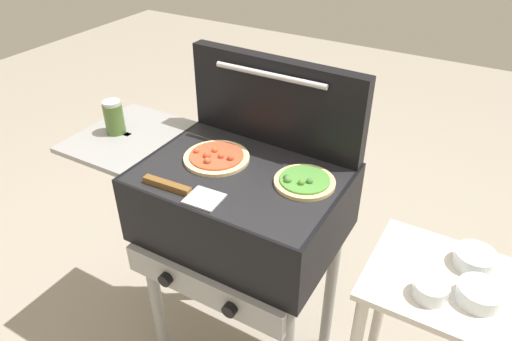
{
  "coord_description": "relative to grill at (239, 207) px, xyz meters",
  "views": [
    {
      "loc": [
        0.65,
        -1.04,
        1.71
      ],
      "look_at": [
        0.05,
        0.0,
        0.92
      ],
      "focal_mm": 32.9,
      "sensor_mm": 36.0,
      "label": 1
    }
  ],
  "objects": [
    {
      "name": "pizza_veggie",
      "position": [
        0.21,
        0.04,
        0.15
      ],
      "size": [
        0.19,
        0.19,
        0.03
      ],
      "color": "#E0C17F",
      "rests_on": "grill"
    },
    {
      "name": "sauce_jar",
      "position": [
        -0.51,
        -0.0,
        0.2
      ],
      "size": [
        0.07,
        0.07,
        0.12
      ],
      "color": "#4C6B2D",
      "rests_on": "grill"
    },
    {
      "name": "prep_table",
      "position": [
        0.67,
        0.0,
        -0.21
      ],
      "size": [
        0.44,
        0.36,
        0.76
      ],
      "color": "beige",
      "rests_on": "ground_plane"
    },
    {
      "name": "grill",
      "position": [
        0.0,
        0.0,
        0.0
      ],
      "size": [
        0.96,
        0.53,
        0.9
      ],
      "color": "black",
      "rests_on": "ground_plane"
    },
    {
      "name": "pizza_pepperoni",
      "position": [
        -0.1,
        0.02,
        0.15
      ],
      "size": [
        0.21,
        0.21,
        0.03
      ],
      "color": "beige",
      "rests_on": "grill"
    },
    {
      "name": "topping_bowl_middle",
      "position": [
        0.71,
        0.1,
        0.03
      ],
      "size": [
        0.11,
        0.11,
        0.04
      ],
      "color": "silver",
      "rests_on": "prep_table"
    },
    {
      "name": "topping_bowl_near",
      "position": [
        0.63,
        -0.08,
        0.03
      ],
      "size": [
        0.09,
        0.09,
        0.04
      ],
      "color": "silver",
      "rests_on": "prep_table"
    },
    {
      "name": "grill_lid_open",
      "position": [
        0.01,
        0.22,
        0.3
      ],
      "size": [
        0.63,
        0.09,
        0.3
      ],
      "color": "black",
      "rests_on": "grill"
    },
    {
      "name": "topping_bowl_far",
      "position": [
        0.74,
        -0.03,
        0.03
      ],
      "size": [
        0.11,
        0.11,
        0.04
      ],
      "color": "silver",
      "rests_on": "prep_table"
    },
    {
      "name": "spatula",
      "position": [
        -0.08,
        -0.18,
        0.15
      ],
      "size": [
        0.26,
        0.1,
        0.02
      ],
      "color": "#B7BABF",
      "rests_on": "grill"
    }
  ]
}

